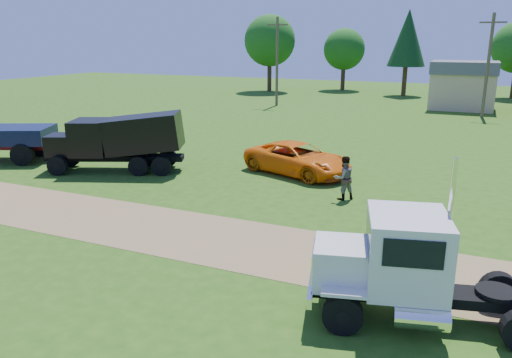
% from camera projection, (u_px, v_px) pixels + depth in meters
% --- Properties ---
extents(ground, '(140.00, 140.00, 0.00)m').
position_uv_depth(ground, '(281.00, 250.00, 16.70)').
color(ground, '#254F11').
rests_on(ground, ground).
extents(dirt_track, '(120.00, 4.20, 0.01)m').
position_uv_depth(dirt_track, '(281.00, 250.00, 16.70)').
color(dirt_track, olive).
rests_on(dirt_track, ground).
extents(white_semi_tractor, '(6.94, 3.70, 4.10)m').
position_uv_depth(white_semi_tractor, '(408.00, 268.00, 12.26)').
color(white_semi_tractor, black).
rests_on(white_semi_tractor, ground).
extents(black_dump_truck, '(7.30, 4.75, 3.16)m').
position_uv_depth(black_dump_truck, '(120.00, 139.00, 26.31)').
color(black_dump_truck, black).
rests_on(black_dump_truck, ground).
extents(orange_pickup, '(6.39, 4.43, 1.62)m').
position_uv_depth(orange_pickup, '(298.00, 159.00, 25.99)').
color(orange_pickup, orange).
rests_on(orange_pickup, ground).
extents(spectator_b, '(1.19, 1.18, 1.94)m').
position_uv_depth(spectator_b, '(344.00, 178.00, 21.78)').
color(spectator_b, '#999999').
rests_on(spectator_b, ground).
extents(tan_shed, '(6.20, 5.40, 4.70)m').
position_uv_depth(tan_shed, '(463.00, 85.00, 49.70)').
color(tan_shed, tan).
rests_on(tan_shed, ground).
extents(utility_poles, '(42.20, 0.28, 9.00)m').
position_uv_depth(utility_poles, '(488.00, 64.00, 43.90)').
color(utility_poles, brown).
rests_on(utility_poles, ground).
extents(tree_row, '(55.95, 11.95, 10.36)m').
position_uv_depth(tree_row, '(476.00, 44.00, 57.27)').
color(tree_row, '#382916').
rests_on(tree_row, ground).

